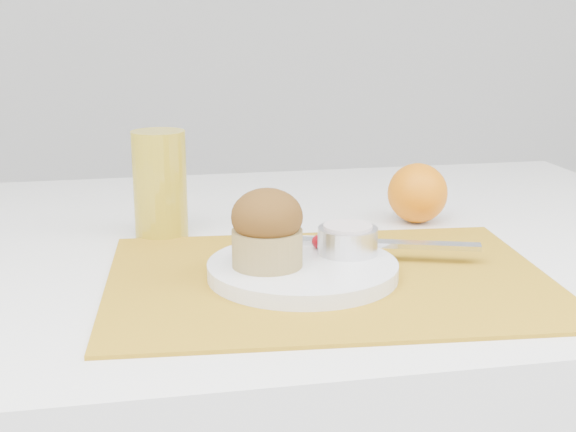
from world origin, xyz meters
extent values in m
cube|color=#B18018|center=(0.04, -0.12, 0.75)|extent=(0.49, 0.38, 0.00)
cylinder|color=white|center=(0.02, -0.11, 0.76)|extent=(0.25, 0.25, 0.02)
cylinder|color=silver|center=(0.07, -0.09, 0.78)|extent=(0.08, 0.08, 0.03)
cylinder|color=beige|center=(0.07, -0.09, 0.80)|extent=(0.05, 0.05, 0.01)
ellipsoid|color=#620209|center=(0.04, -0.07, 0.78)|extent=(0.02, 0.02, 0.02)
ellipsoid|color=#5A020A|center=(0.07, -0.09, 0.78)|extent=(0.02, 0.02, 0.02)
cube|color=silver|center=(0.11, -0.07, 0.77)|extent=(0.22, 0.09, 0.01)
sphere|color=orange|center=(0.22, 0.09, 0.79)|extent=(0.08, 0.08, 0.08)
cylinder|color=gold|center=(-0.12, 0.09, 0.82)|extent=(0.08, 0.08, 0.13)
cylinder|color=#A78E51|center=(-0.02, -0.12, 0.79)|extent=(0.09, 0.09, 0.04)
ellipsoid|color=#38200A|center=(-0.02, -0.12, 0.82)|extent=(0.07, 0.07, 0.06)
camera|label=1|loc=(-0.16, -0.90, 1.04)|focal=50.00mm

